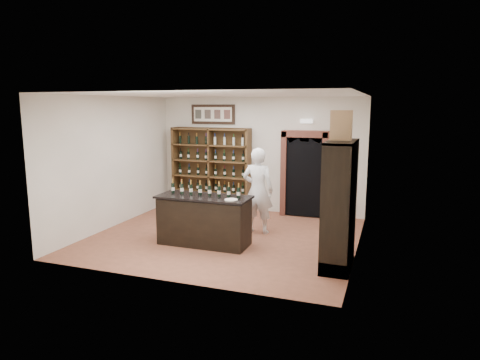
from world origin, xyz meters
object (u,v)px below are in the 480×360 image
(shopkeeper, at_px, (258,191))
(tasting_counter, at_px, (204,221))
(wine_crate, at_px, (341,125))
(counter_bottle_0, at_px, (173,188))
(wine_shelf, at_px, (212,168))
(side_cabinet, at_px, (341,224))

(shopkeeper, bearing_deg, tasting_counter, 56.28)
(wine_crate, bearing_deg, tasting_counter, 175.84)
(counter_bottle_0, height_order, shopkeeper, shopkeeper)
(wine_crate, bearing_deg, wine_shelf, 140.64)
(wine_shelf, relative_size, shopkeeper, 1.16)
(counter_bottle_0, bearing_deg, side_cabinet, -5.83)
(counter_bottle_0, relative_size, shopkeeper, 0.16)
(tasting_counter, relative_size, wine_crate, 3.73)
(counter_bottle_0, xyz_separation_m, side_cabinet, (3.44, -0.35, -0.35))
(shopkeeper, bearing_deg, wine_shelf, -43.42)
(counter_bottle_0, relative_size, side_cabinet, 0.14)
(wine_shelf, bearing_deg, side_cabinet, -40.21)
(counter_bottle_0, distance_m, wine_crate, 3.65)
(counter_bottle_0, height_order, side_cabinet, side_cabinet)
(side_cabinet, bearing_deg, wine_crate, 131.22)
(side_cabinet, distance_m, shopkeeper, 2.44)
(shopkeeper, bearing_deg, wine_crate, 144.05)
(tasting_counter, bearing_deg, counter_bottle_0, 175.89)
(tasting_counter, bearing_deg, shopkeeper, 56.12)
(side_cabinet, height_order, wine_crate, wine_crate)
(shopkeeper, relative_size, wine_crate, 3.74)
(tasting_counter, bearing_deg, side_cabinet, -6.28)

